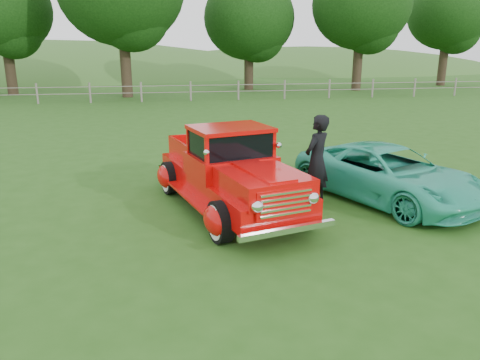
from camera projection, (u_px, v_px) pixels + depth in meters
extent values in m
plane|color=#244F15|center=(279.00, 243.00, 8.24)|extent=(140.00, 140.00, 0.00)
ellipsoid|color=#335F23|center=(36.00, 110.00, 61.57)|extent=(84.00, 60.00, 18.00)
ellipsoid|color=#335F23|center=(304.00, 94.00, 71.26)|extent=(72.00, 52.00, 14.00)
cube|color=slate|center=(191.00, 92.00, 28.91)|extent=(48.00, 0.04, 0.04)
cube|color=slate|center=(190.00, 85.00, 28.80)|extent=(48.00, 0.04, 0.04)
cylinder|color=black|center=(10.00, 66.00, 32.23)|extent=(0.70, 0.70, 3.96)
ellipsoid|color=black|center=(2.00, 10.00, 31.22)|extent=(6.40, 6.40, 5.76)
cylinder|color=black|center=(125.00, 60.00, 30.57)|extent=(0.70, 0.70, 4.84)
cylinder|color=black|center=(249.00, 65.00, 35.98)|extent=(0.70, 0.70, 3.74)
ellipsoid|color=black|center=(249.00, 18.00, 35.04)|extent=(6.80, 6.80, 6.12)
cylinder|color=black|center=(358.00, 61.00, 35.31)|extent=(0.70, 0.70, 4.40)
ellipsoid|color=black|center=(361.00, 4.00, 34.19)|extent=(7.20, 7.20, 6.48)
cylinder|color=black|center=(443.00, 60.00, 39.65)|extent=(0.70, 0.70, 4.18)
ellipsoid|color=black|center=(449.00, 13.00, 38.59)|extent=(6.60, 6.60, 5.94)
cylinder|color=black|center=(220.00, 222.00, 8.16)|extent=(0.43, 0.80, 0.76)
cylinder|color=black|center=(302.00, 208.00, 8.83)|extent=(0.43, 0.80, 0.76)
cylinder|color=black|center=(170.00, 178.00, 10.87)|extent=(0.43, 0.80, 0.76)
cylinder|color=black|center=(235.00, 170.00, 11.53)|extent=(0.43, 0.80, 0.76)
cube|color=#C60806|center=(229.00, 182.00, 9.79)|extent=(2.69, 4.85, 0.44)
ellipsoid|color=#C60806|center=(217.00, 220.00, 8.12)|extent=(0.59, 0.83, 0.54)
ellipsoid|color=#C60806|center=(305.00, 206.00, 8.84)|extent=(0.59, 0.83, 0.54)
ellipsoid|color=#C60806|center=(167.00, 176.00, 10.83)|extent=(0.59, 0.83, 0.54)
ellipsoid|color=#C60806|center=(237.00, 168.00, 11.55)|extent=(0.59, 0.83, 0.54)
cube|color=#C60806|center=(263.00, 184.00, 8.33)|extent=(1.70, 1.89, 0.42)
cube|color=#C60806|center=(230.00, 165.00, 9.59)|extent=(1.89, 1.71, 0.44)
cube|color=black|center=(230.00, 142.00, 9.46)|extent=(1.68, 1.45, 0.50)
cube|color=#C60806|center=(230.00, 128.00, 9.38)|extent=(1.78, 1.57, 0.08)
cube|color=#C60806|center=(206.00, 152.00, 10.87)|extent=(1.64, 2.19, 0.45)
cube|color=white|center=(286.00, 204.00, 7.66)|extent=(1.05, 0.37, 0.50)
cube|color=white|center=(288.00, 230.00, 7.69)|extent=(1.77, 0.56, 0.10)
cube|color=white|center=(191.00, 164.00, 11.95)|extent=(1.68, 0.53, 0.10)
imported|color=#2DB693|center=(388.00, 174.00, 10.33)|extent=(3.61, 4.82, 1.22)
imported|color=black|center=(317.00, 160.00, 10.04)|extent=(0.84, 0.82, 1.95)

